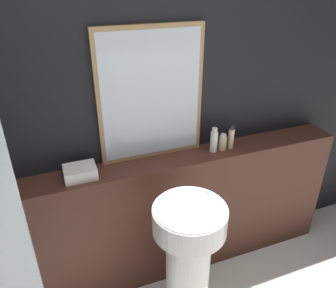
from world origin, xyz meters
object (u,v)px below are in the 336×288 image
Objects in this scene: towel_stack at (80,172)px; lotion_bottle at (231,137)px; mirror at (151,96)px; conditioner_bottle at (223,142)px; pedestal_sink at (188,257)px; shampoo_bottle at (214,141)px.

lotion_bottle reaches higher than towel_stack.
mirror is 0.58m from conditioner_bottle.
mirror is at bearing 168.38° from conditioner_bottle.
pedestal_sink is 0.81m from lotion_bottle.
shampoo_bottle is 1.01× the size of lotion_bottle.
lotion_bottle is (0.49, 0.44, 0.48)m from pedestal_sink.
pedestal_sink is 0.96m from mirror.
shampoo_bottle is 0.07m from conditioner_bottle.
mirror is 4.39× the size of towel_stack.
mirror is (-0.03, 0.53, 0.80)m from pedestal_sink.
conditioner_bottle is (0.93, 0.00, 0.02)m from towel_stack.
towel_stack reaches higher than pedestal_sink.
towel_stack is 0.99m from lotion_bottle.
lotion_bottle is at bearing -10.26° from mirror.
pedestal_sink is at bearing -41.35° from towel_stack.
lotion_bottle is at bearing 41.55° from pedestal_sink.
pedestal_sink is at bearing -138.45° from lotion_bottle.
lotion_bottle is at bearing 0.00° from shampoo_bottle.
conditioner_bottle is at bearing 0.00° from towel_stack.
lotion_bottle is (0.52, -0.09, -0.33)m from mirror.
towel_stack is 0.86m from shampoo_bottle.
conditioner_bottle is (0.43, 0.44, 0.45)m from pedestal_sink.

